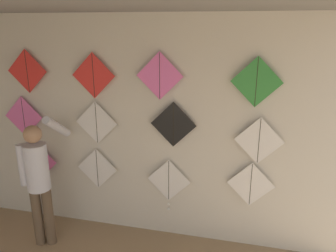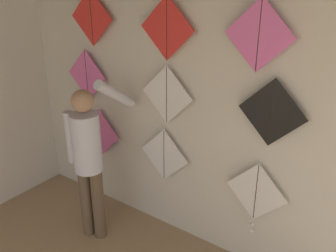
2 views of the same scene
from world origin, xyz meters
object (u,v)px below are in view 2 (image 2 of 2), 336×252
(kite_6, at_px, (272,113))
(kite_10, at_px, (259,35))
(kite_2, at_px, (256,195))
(kite_5, at_px, (167,95))
(kite_9, at_px, (167,28))
(kite_1, at_px, (164,155))
(kite_8, at_px, (91,17))
(shopkeeper, at_px, (88,153))
(kite_4, at_px, (87,75))
(kite_0, at_px, (100,133))

(kite_6, height_order, kite_10, kite_10)
(kite_2, height_order, kite_5, kite_5)
(kite_5, distance_m, kite_9, 0.59)
(kite_1, height_order, kite_10, kite_10)
(kite_1, height_order, kite_9, kite_9)
(kite_9, bearing_deg, kite_8, 180.00)
(kite_1, bearing_deg, kite_6, 0.00)
(kite_6, bearing_deg, kite_2, -179.28)
(kite_8, bearing_deg, kite_1, 0.00)
(kite_6, bearing_deg, shopkeeper, -161.83)
(kite_4, distance_m, kite_5, 1.04)
(kite_0, xyz_separation_m, kite_6, (1.90, 0.00, 0.67))
(kite_4, relative_size, kite_10, 1.00)
(kite_4, height_order, kite_10, kite_10)
(kite_5, distance_m, kite_10, 1.03)
(kite_4, relative_size, kite_8, 1.00)
(kite_6, bearing_deg, kite_8, 180.00)
(kite_1, relative_size, kite_8, 1.00)
(kite_8, relative_size, kite_10, 1.00)
(kite_0, height_order, kite_9, kite_9)
(shopkeeper, bearing_deg, kite_10, 3.19)
(kite_2, distance_m, kite_4, 2.11)
(kite_0, height_order, kite_5, kite_5)
(kite_0, bearing_deg, kite_5, 0.00)
(kite_1, distance_m, kite_9, 1.22)
(kite_1, bearing_deg, kite_2, -0.04)
(kite_8, distance_m, kite_10, 1.73)
(shopkeeper, height_order, kite_4, kite_4)
(shopkeeper, bearing_deg, kite_9, 25.46)
(kite_2, distance_m, kite_6, 0.76)
(kite_8, xyz_separation_m, kite_9, (0.91, 0.00, -0.02))
(kite_1, bearing_deg, kite_0, 180.00)
(shopkeeper, height_order, kite_8, kite_8)
(kite_4, distance_m, kite_8, 0.62)
(kite_5, height_order, kite_8, kite_8)
(kite_1, height_order, kite_5, kite_5)
(kite_5, relative_size, kite_8, 1.00)
(shopkeeper, distance_m, kite_0, 0.62)
(kite_5, bearing_deg, kite_0, 180.00)
(kite_2, distance_m, kite_10, 1.33)
(kite_0, distance_m, kite_10, 2.13)
(kite_4, bearing_deg, shopkeeper, -45.66)
(shopkeeper, bearing_deg, kite_8, 107.97)
(kite_4, xyz_separation_m, kite_9, (1.05, 0.00, 0.58))
(kite_8, bearing_deg, kite_2, -0.02)
(kite_4, bearing_deg, kite_1, 0.00)
(shopkeeper, xyz_separation_m, kite_9, (0.55, 0.51, 1.14))
(kite_0, relative_size, kite_2, 0.80)
(shopkeeper, relative_size, kite_9, 3.02)
(shopkeeper, height_order, kite_10, kite_10)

